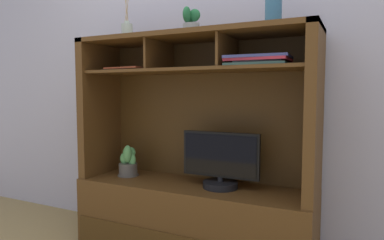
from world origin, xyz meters
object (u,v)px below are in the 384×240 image
potted_orchid (128,163)px  ceramic_vase (273,11)px  diffuser_bottle (127,31)px  tv_monitor (220,164)px  magazine_stack_left (132,69)px  media_console (193,188)px  potted_succulent (191,22)px  magazine_stack_centre (258,61)px

potted_orchid → ceramic_vase: ceramic_vase is taller
diffuser_bottle → ceramic_vase: (1.02, 0.02, 0.04)m
tv_monitor → magazine_stack_left: magazine_stack_left is taller
media_console → tv_monitor: size_ratio=3.11×
tv_monitor → potted_orchid: size_ratio=2.24×
potted_orchid → tv_monitor: bearing=-0.9°
tv_monitor → potted_succulent: 0.91m
tv_monitor → magazine_stack_left: (-0.66, -0.01, 0.61)m
tv_monitor → ceramic_vase: ceramic_vase is taller
media_console → magazine_stack_centre: size_ratio=4.26×
magazine_stack_left → diffuser_bottle: diffuser_bottle is taller
tv_monitor → magazine_stack_centre: magazine_stack_centre is taller
magazine_stack_left → potted_succulent: bearing=-0.5°
media_console → potted_succulent: (-0.00, -0.03, 1.08)m
tv_monitor → potted_succulent: (-0.20, -0.01, 0.89)m
media_console → diffuser_bottle: diffuser_bottle is taller
magazine_stack_centre → potted_succulent: size_ratio=2.23×
media_console → potted_succulent: bearing=-95.7°
magazine_stack_left → diffuser_bottle: 0.28m
media_console → ceramic_vase: (0.51, 0.02, 1.10)m
diffuser_bottle → media_console: bearing=0.6°
magazine_stack_centre → potted_succulent: 0.53m
tv_monitor → magazine_stack_left: 0.90m
magazine_stack_left → magazine_stack_centre: size_ratio=1.02×
tv_monitor → potted_orchid: tv_monitor is taller
tv_monitor → ceramic_vase: size_ratio=2.66×
media_console → potted_succulent: size_ratio=9.50×
ceramic_vase → diffuser_bottle: bearing=-178.9°
diffuser_bottle → ceramic_vase: 1.02m
potted_succulent → tv_monitor: bearing=3.2°
potted_orchid → magazine_stack_centre: size_ratio=0.61×
magazine_stack_centre → tv_monitor: bearing=167.5°
ceramic_vase → potted_succulent: bearing=-175.3°
magazine_stack_centre → ceramic_vase: size_ratio=1.94×
media_console → potted_orchid: (-0.52, -0.00, 0.12)m
tv_monitor → magazine_stack_centre: size_ratio=1.37×
magazine_stack_centre → media_console: bearing=171.1°
media_console → diffuser_bottle: bearing=-179.4°
tv_monitor → diffuser_bottle: diffuser_bottle is taller
potted_succulent → ceramic_vase: size_ratio=0.87×
media_console → diffuser_bottle: size_ratio=5.37×
media_console → ceramic_vase: bearing=1.7°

